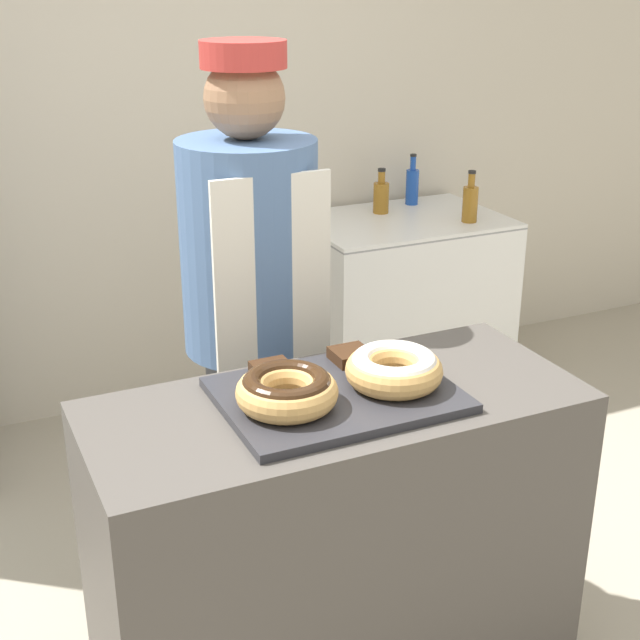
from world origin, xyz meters
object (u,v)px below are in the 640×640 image
donut_chocolate_glaze (287,389)px  bottle_blue (412,185)px  bottle_amber (381,196)px  baker_person (253,325)px  donut_light_glaze (394,368)px  chest_freezer (400,303)px  serving_tray (337,395)px  brownie_back_right (351,355)px  brownie_back_left (272,370)px  bottle_amber_b (470,202)px

donut_chocolate_glaze → bottle_blue: bottle_blue is taller
bottle_blue → bottle_amber: (-0.22, -0.08, -0.01)m
baker_person → bottle_amber: (1.14, 1.27, 0.01)m
donut_light_glaze → chest_freezer: donut_light_glaze is taller
serving_tray → bottle_amber: bottle_amber is taller
brownie_back_right → bottle_amber: bearing=59.2°
brownie_back_left → brownie_back_right: 0.23m
donut_light_glaze → donut_chocolate_glaze: bearing=180.0°
baker_person → brownie_back_left: bearing=-104.4°
donut_light_glaze → chest_freezer: size_ratio=0.26×
chest_freezer → donut_light_glaze: bearing=-120.5°
bottle_blue → bottle_amber_b: bearing=-78.9°
donut_light_glaze → baker_person: bearing=102.9°
donut_chocolate_glaze → bottle_blue: size_ratio=0.99×
bottle_amber → brownie_back_left: bearing=-126.1°
brownie_back_right → baker_person: (-0.11, 0.46, -0.06)m
bottle_blue → bottle_amber: bearing=-159.4°
donut_chocolate_glaze → bottle_amber_b: size_ratio=1.04×
donut_light_glaze → bottle_blue: bottle_blue is taller
chest_freezer → bottle_amber_b: bearing=-35.7°
donut_light_glaze → baker_person: size_ratio=0.14×
baker_person → bottle_blue: (1.36, 1.35, 0.02)m
donut_chocolate_glaze → bottle_blue: 2.49m
serving_tray → chest_freezer: 2.17m
bottle_amber → bottle_amber_b: bearing=-46.5°
baker_person → chest_freezer: baker_person is taller
donut_chocolate_glaze → donut_light_glaze: (0.30, 0.00, 0.00)m
donut_light_glaze → bottle_amber_b: 2.04m
brownie_back_left → donut_chocolate_glaze: bearing=-100.7°
serving_tray → baker_person: (0.00, 0.60, -0.03)m
bottle_amber → baker_person: bearing=-132.0°
brownie_back_right → chest_freezer: (1.07, 1.59, -0.56)m
donut_light_glaze → brownie_back_right: 0.18m
serving_tray → bottle_amber_b: 2.12m
chest_freezer → bottle_amber: size_ratio=4.40×
brownie_back_right → bottle_amber_b: size_ratio=0.41×
brownie_back_left → bottle_amber: bearing=53.9°
bottle_blue → brownie_back_right: bearing=-124.7°
brownie_back_left → bottle_blue: bearing=50.7°
serving_tray → bottle_blue: bearing=55.1°
donut_chocolate_glaze → baker_person: size_ratio=0.14×
bottle_amber → bottle_blue: bearing=20.6°
donut_light_glaze → bottle_amber: bottle_amber is taller
serving_tray → bottle_blue: (1.36, 1.95, -0.01)m
donut_chocolate_glaze → brownie_back_right: bearing=34.3°
chest_freezer → serving_tray: bearing=-124.4°
bottle_amber → bottle_amber_b: size_ratio=0.90×
donut_light_glaze → bottle_amber_b: (1.29, 1.58, -0.07)m
brownie_back_right → baker_person: size_ratio=0.06×
brownie_back_right → donut_light_glaze: bearing=-79.3°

